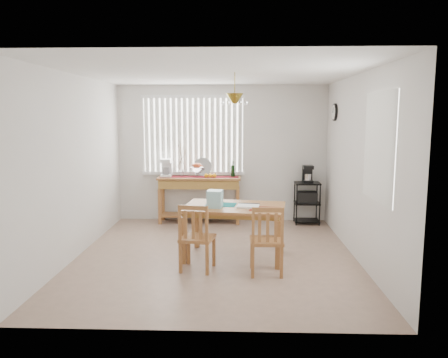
{
  "coord_description": "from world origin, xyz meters",
  "views": [
    {
      "loc": [
        0.34,
        -6.11,
        2.01
      ],
      "look_at": [
        0.1,
        0.55,
        1.05
      ],
      "focal_mm": 35.0,
      "sensor_mm": 36.0,
      "label": 1
    }
  ],
  "objects_px": {
    "wire_cart": "(307,199)",
    "chair_right": "(267,241)",
    "sideboard": "(200,188)",
    "chair_left": "(197,238)",
    "cart_items": "(308,174)",
    "dining_table": "(234,212)"
  },
  "relations": [
    {
      "from": "sideboard",
      "to": "chair_left",
      "type": "bearing_deg",
      "value": -85.81
    },
    {
      "from": "cart_items",
      "to": "chair_right",
      "type": "relative_size",
      "value": 0.36
    },
    {
      "from": "wire_cart",
      "to": "chair_right",
      "type": "bearing_deg",
      "value": -108.7
    },
    {
      "from": "dining_table",
      "to": "chair_right",
      "type": "bearing_deg",
      "value": -58.09
    },
    {
      "from": "wire_cart",
      "to": "dining_table",
      "type": "bearing_deg",
      "value": -123.2
    },
    {
      "from": "chair_left",
      "to": "chair_right",
      "type": "distance_m",
      "value": 0.91
    },
    {
      "from": "chair_left",
      "to": "chair_right",
      "type": "relative_size",
      "value": 0.99
    },
    {
      "from": "sideboard",
      "to": "dining_table",
      "type": "xyz_separation_m",
      "value": [
        0.68,
        -2.06,
        0.01
      ]
    },
    {
      "from": "sideboard",
      "to": "cart_items",
      "type": "height_order",
      "value": "cart_items"
    },
    {
      "from": "dining_table",
      "to": "chair_left",
      "type": "relative_size",
      "value": 1.68
    },
    {
      "from": "sideboard",
      "to": "chair_left",
      "type": "relative_size",
      "value": 1.73
    },
    {
      "from": "cart_items",
      "to": "chair_right",
      "type": "xyz_separation_m",
      "value": [
        -0.92,
        -2.73,
        -0.49
      ]
    },
    {
      "from": "sideboard",
      "to": "chair_left",
      "type": "height_order",
      "value": "chair_left"
    },
    {
      "from": "wire_cart",
      "to": "chair_left",
      "type": "relative_size",
      "value": 0.87
    },
    {
      "from": "sideboard",
      "to": "wire_cart",
      "type": "bearing_deg",
      "value": -0.31
    },
    {
      "from": "wire_cart",
      "to": "chair_left",
      "type": "height_order",
      "value": "chair_left"
    },
    {
      "from": "sideboard",
      "to": "chair_right",
      "type": "distance_m",
      "value": 2.96
    },
    {
      "from": "wire_cart",
      "to": "dining_table",
      "type": "height_order",
      "value": "wire_cart"
    },
    {
      "from": "chair_left",
      "to": "cart_items",
      "type": "bearing_deg",
      "value": 55.16
    },
    {
      "from": "dining_table",
      "to": "chair_left",
      "type": "height_order",
      "value": "chair_left"
    },
    {
      "from": "cart_items",
      "to": "dining_table",
      "type": "distance_m",
      "value": 2.47
    },
    {
      "from": "wire_cart",
      "to": "dining_table",
      "type": "relative_size",
      "value": 0.52
    }
  ]
}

